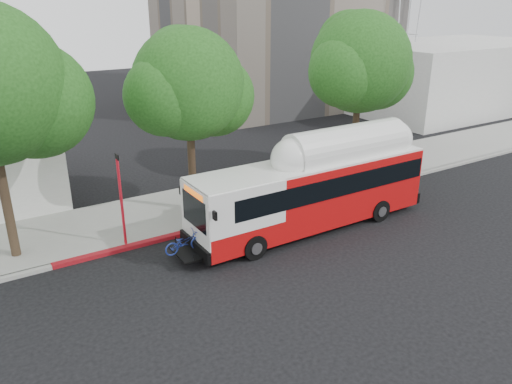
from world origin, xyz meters
TOP-DOWN VIEW (x-y plane):
  - ground at (0.00, 0.00)m, footprint 120.00×120.00m
  - sidewalk at (0.00, 6.50)m, footprint 60.00×5.00m
  - curb_strip at (0.00, 3.90)m, footprint 60.00×0.30m
  - red_curb_segment at (-3.00, 3.90)m, footprint 10.00×0.32m
  - street_tree_mid at (-0.59, 6.06)m, footprint 5.75×5.00m
  - street_tree_right at (9.44, 5.86)m, footprint 6.21×5.40m
  - horizon_block at (30.00, 16.00)m, footprint 20.00×12.00m
  - transit_bus at (2.72, 1.57)m, footprint 12.12×2.66m
  - signal_pole at (-5.00, 4.14)m, footprint 0.11×0.38m

SIDE VIEW (x-z plane):
  - ground at x=0.00m, z-range 0.00..0.00m
  - sidewalk at x=0.00m, z-range 0.00..0.15m
  - curb_strip at x=0.00m, z-range 0.00..0.15m
  - red_curb_segment at x=-3.00m, z-range 0.00..0.16m
  - transit_bus at x=2.72m, z-range -0.12..3.46m
  - signal_pole at x=-5.00m, z-range 0.05..4.09m
  - horizon_block at x=30.00m, z-range 0.00..6.00m
  - street_tree_mid at x=-0.59m, z-range 1.60..10.22m
  - street_tree_right at x=9.44m, z-range 1.67..10.85m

